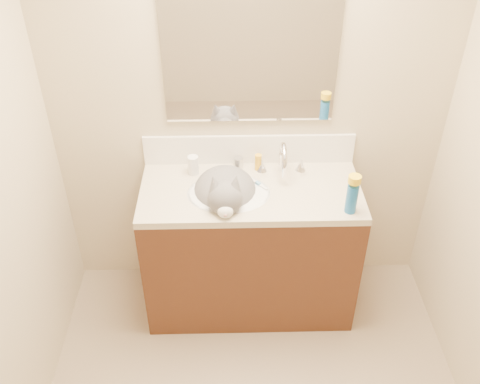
{
  "coord_description": "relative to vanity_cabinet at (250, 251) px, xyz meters",
  "views": [
    {
      "loc": [
        -0.12,
        -1.35,
        2.57
      ],
      "look_at": [
        -0.06,
        0.92,
        0.88
      ],
      "focal_mm": 40.0,
      "sensor_mm": 36.0,
      "label": 1
    }
  ],
  "objects": [
    {
      "name": "room_shell",
      "position": [
        0.0,
        -0.97,
        1.08
      ],
      "size": [
        2.24,
        2.54,
        2.52
      ],
      "color": "#BFAE8E",
      "rests_on": "ground"
    },
    {
      "name": "vanity_cabinet",
      "position": [
        0.0,
        0.0,
        0.0
      ],
      "size": [
        1.2,
        0.55,
        0.82
      ],
      "primitive_type": "cube",
      "color": "#432212",
      "rests_on": "ground"
    },
    {
      "name": "counter_slab",
      "position": [
        0.0,
        0.0,
        0.43
      ],
      "size": [
        1.2,
        0.55,
        0.04
      ],
      "primitive_type": "cube",
      "color": "beige",
      "rests_on": "vanity_cabinet"
    },
    {
      "name": "basin",
      "position": [
        -0.12,
        -0.03,
        0.38
      ],
      "size": [
        0.45,
        0.36,
        0.14
      ],
      "primitive_type": "ellipsoid",
      "color": "white",
      "rests_on": "vanity_cabinet"
    },
    {
      "name": "faucet",
      "position": [
        0.18,
        0.14,
        0.54
      ],
      "size": [
        0.28,
        0.2,
        0.21
      ],
      "color": "silver",
      "rests_on": "counter_slab"
    },
    {
      "name": "cat",
      "position": [
        -0.14,
        -0.02,
        0.44
      ],
      "size": [
        0.39,
        0.48,
        0.36
      ],
      "rotation": [
        0.0,
        0.0,
        0.01
      ],
      "color": "#585658",
      "rests_on": "basin"
    },
    {
      "name": "backsplash",
      "position": [
        0.0,
        0.26,
        0.54
      ],
      "size": [
        1.2,
        0.02,
        0.18
      ],
      "primitive_type": "cube",
      "color": "white",
      "rests_on": "counter_slab"
    },
    {
      "name": "mirror",
      "position": [
        0.0,
        0.26,
        1.13
      ],
      "size": [
        0.9,
        0.02,
        0.8
      ],
      "primitive_type": "cube",
      "color": "white",
      "rests_on": "room_shell"
    },
    {
      "name": "pill_bottle",
      "position": [
        -0.32,
        0.16,
        0.5
      ],
      "size": [
        0.08,
        0.08,
        0.11
      ],
      "primitive_type": "cylinder",
      "rotation": [
        0.0,
        0.0,
        0.37
      ],
      "color": "white",
      "rests_on": "counter_slab"
    },
    {
      "name": "pill_label",
      "position": [
        -0.32,
        0.16,
        0.49
      ],
      "size": [
        0.07,
        0.07,
        0.04
      ],
      "primitive_type": "cylinder",
      "rotation": [
        0.0,
        0.0,
        0.37
      ],
      "color": "orange",
      "rests_on": "pill_bottle"
    },
    {
      "name": "silver_jar",
      "position": [
        -0.06,
        0.22,
        0.48
      ],
      "size": [
        0.06,
        0.06,
        0.06
      ],
      "primitive_type": "cylinder",
      "rotation": [
        0.0,
        0.0,
        0.17
      ],
      "color": "#B7B7BC",
      "rests_on": "counter_slab"
    },
    {
      "name": "amber_bottle",
      "position": [
        0.05,
        0.19,
        0.5
      ],
      "size": [
        0.05,
        0.05,
        0.1
      ],
      "primitive_type": "cylinder",
      "rotation": [
        0.0,
        0.0,
        -0.35
      ],
      "color": "gold",
      "rests_on": "counter_slab"
    },
    {
      "name": "toothbrush",
      "position": [
        0.04,
        0.04,
        0.46
      ],
      "size": [
        0.1,
        0.12,
        0.01
      ],
      "primitive_type": "cube",
      "rotation": [
        0.0,
        0.0,
        0.71
      ],
      "color": "white",
      "rests_on": "counter_slab"
    },
    {
      "name": "toothbrush_head",
      "position": [
        0.04,
        0.04,
        0.46
      ],
      "size": [
        0.03,
        0.03,
        0.02
      ],
      "primitive_type": "cube",
      "rotation": [
        0.0,
        0.0,
        0.71
      ],
      "color": "#5D98C6",
      "rests_on": "counter_slab"
    },
    {
      "name": "spray_can",
      "position": [
        0.5,
        -0.2,
        0.53
      ],
      "size": [
        0.07,
        0.07,
        0.16
      ],
      "primitive_type": "cylinder",
      "rotation": [
        0.0,
        0.0,
        0.32
      ],
      "color": "#175AA3",
      "rests_on": "counter_slab"
    },
    {
      "name": "spray_cap",
      "position": [
        0.5,
        -0.2,
        0.65
      ],
      "size": [
        0.08,
        0.08,
        0.04
      ],
      "primitive_type": "cylinder",
      "rotation": [
        0.0,
        0.0,
        0.32
      ],
      "color": "yellow",
      "rests_on": "spray_can"
    }
  ]
}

